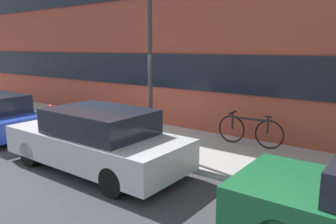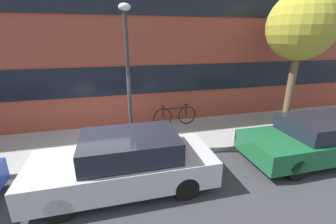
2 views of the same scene
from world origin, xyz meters
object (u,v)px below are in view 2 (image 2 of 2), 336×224
object	(u,v)px
parked_car_silver	(126,162)
street_tree	(301,27)
bicycle	(175,115)
parked_car_green	(319,138)
lamp_post	(128,66)

from	to	relation	value
parked_car_silver	street_tree	bearing A→B (deg)	-162.61
bicycle	street_tree	size ratio (longest dim) A/B	0.36
bicycle	street_tree	distance (m)	5.44
parked_car_green	bicycle	distance (m)	4.90
parked_car_green	lamp_post	world-z (taller)	lamp_post
bicycle	parked_car_silver	bearing A→B (deg)	54.61
parked_car_silver	bicycle	distance (m)	3.99
parked_car_green	lamp_post	xyz separation A→B (m)	(-5.51, 1.53, 2.15)
parked_car_green	street_tree	size ratio (longest dim) A/B	0.92
parked_car_green	street_tree	world-z (taller)	street_tree
bicycle	lamp_post	xyz separation A→B (m)	(-1.90, -1.79, 2.23)
parked_car_silver	lamp_post	xyz separation A→B (m)	(0.30, 1.53, 2.11)
parked_car_green	bicycle	size ratio (longest dim) A/B	2.55
parked_car_silver	bicycle	size ratio (longest dim) A/B	2.43
parked_car_green	bicycle	world-z (taller)	parked_car_green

